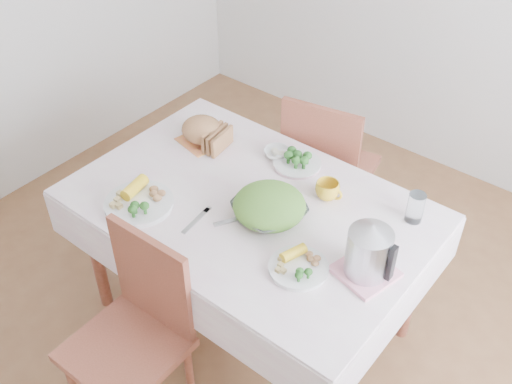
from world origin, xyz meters
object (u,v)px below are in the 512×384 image
Objects in this scene: salad_bowl at (269,211)px; electric_kettle at (369,250)px; dinner_plate_right at (298,268)px; chair_far at (330,168)px; dining_table at (250,266)px; chair_near at (124,346)px; yellow_mug at (327,190)px; dinner_plate_left at (139,204)px.

electric_kettle is at bearing -2.46° from salad_bowl.
dinner_plate_right is (0.26, -0.16, -0.02)m from salad_bowl.
chair_far reaches higher than salad_bowl.
chair_near is at bearing -94.64° from dining_table.
electric_kettle is (0.35, -0.28, 0.08)m from yellow_mug.
chair_far reaches higher than chair_near.
dining_table is 4.98× the size of salad_bowl.
dinner_plate_right is (0.44, 0.52, 0.31)m from chair_near.
chair_far is 1.09m from dinner_plate_right.
yellow_mug is (0.29, 0.94, 0.34)m from chair_near.
yellow_mug is 0.46m from electric_kettle.
chair_far is at bearing 142.12° from electric_kettle.
chair_near is at bearing -121.28° from electric_kettle.
salad_bowl is 1.22× the size of electric_kettle.
salad_bowl is at bearing -9.15° from dining_table.
dinner_plate_left is at bearing 63.83° from chair_far.
dining_table is at bearing 154.86° from dinner_plate_right.
salad_bowl is at bearing 148.58° from dinner_plate_right.
electric_kettle is (0.47, -0.02, 0.09)m from salad_bowl.
dinner_plate_left is (-0.35, -0.31, 0.40)m from dining_table.
dinner_plate_right is (0.39, -0.18, 0.40)m from dining_table.
electric_kettle is at bearing 34.72° from dinner_plate_right.
electric_kettle reaches higher than dinner_plate_right.
dinner_plate_right is 0.99× the size of electric_kettle.
dining_table is 4.77× the size of dinner_plate_left.
dinner_plate_left is (-0.29, -1.07, 0.31)m from chair_far.
chair_near is 3.99× the size of dinner_plate_right.
chair_near is 3.25× the size of salad_bowl.
chair_far is (-0.00, 1.47, -0.00)m from chair_near.
dining_table is at bearing 83.63° from chair_far.
chair_near is 0.78m from salad_bowl.
dining_table is 0.54m from yellow_mug.
dinner_plate_right reaches higher than dining_table.
electric_kettle reaches higher than chair_near.
chair_far is 9.11× the size of yellow_mug.
chair_near is at bearing 79.15° from chair_far.
electric_kettle is at bearing -37.87° from yellow_mug.
chair_far is (-0.06, 0.76, 0.09)m from dining_table.
dining_table is 0.61m from dinner_plate_left.
chair_near is 3.12× the size of dinner_plate_left.
dinner_plate_left is 1.28× the size of dinner_plate_right.
dining_table is at bearing 83.98° from chair_near.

